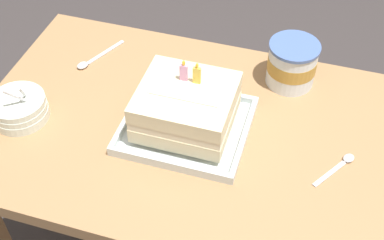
{
  "coord_description": "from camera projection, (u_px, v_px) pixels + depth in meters",
  "views": [
    {
      "loc": [
        0.23,
        -0.8,
        1.62
      ],
      "look_at": [
        -0.01,
        -0.0,
        0.76
      ],
      "focal_mm": 49.03,
      "sensor_mm": 36.0,
      "label": 1
    }
  ],
  "objects": [
    {
      "name": "serving_spoon_near_tray",
      "position": [
        343.0,
        163.0,
        1.14
      ],
      "size": [
        0.08,
        0.12,
        0.01
      ],
      "color": "silver",
      "rests_on": "dining_table"
    },
    {
      "name": "birthday_cake",
      "position": [
        186.0,
        106.0,
        1.17
      ],
      "size": [
        0.21,
        0.19,
        0.15
      ],
      "color": "beige",
      "rests_on": "foil_tray"
    },
    {
      "name": "foil_tray",
      "position": [
        186.0,
        127.0,
        1.21
      ],
      "size": [
        0.29,
        0.26,
        0.02
      ],
      "color": "silver",
      "rests_on": "dining_table"
    },
    {
      "name": "ice_cream_tub",
      "position": [
        292.0,
        64.0,
        1.29
      ],
      "size": [
        0.12,
        0.12,
        0.12
      ],
      "color": "white",
      "rests_on": "dining_table"
    },
    {
      "name": "bowl_stack",
      "position": [
        19.0,
        108.0,
        1.23
      ],
      "size": [
        0.13,
        0.13,
        0.11
      ],
      "color": "silver",
      "rests_on": "dining_table"
    },
    {
      "name": "dining_table",
      "position": [
        197.0,
        163.0,
        1.31
      ],
      "size": [
        1.05,
        0.65,
        0.73
      ],
      "color": "#9E754C",
      "rests_on": "ground_plane"
    },
    {
      "name": "serving_spoon_by_bowls",
      "position": [
        89.0,
        61.0,
        1.38
      ],
      "size": [
        0.08,
        0.15,
        0.01
      ],
      "color": "silver",
      "rests_on": "dining_table"
    }
  ]
}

